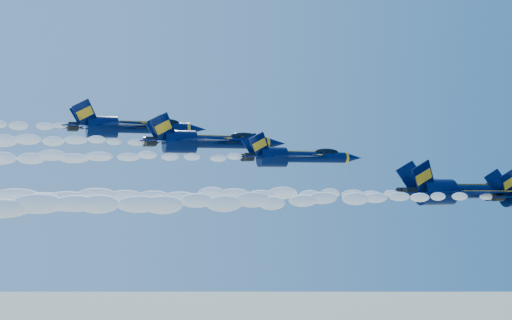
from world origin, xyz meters
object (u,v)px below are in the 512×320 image
object	(u,v)px
jet_second	(464,191)
jet_fourth	(208,141)
jet_fifth	(130,127)
jet_third	(296,157)

from	to	relation	value
jet_second	jet_fourth	world-z (taller)	jet_fourth
jet_fourth	jet_fifth	size ratio (longest dim) A/B	1.00
jet_second	jet_fourth	distance (m)	30.91
jet_third	jet_fifth	world-z (taller)	jet_fifth
jet_second	jet_third	world-z (taller)	jet_third
jet_second	jet_fourth	bearing A→B (deg)	142.81
jet_second	jet_fourth	size ratio (longest dim) A/B	1.02
jet_third	jet_fourth	xyz separation A→B (m)	(-9.23, 5.98, 1.97)
jet_third	jet_fourth	distance (m)	11.18
jet_second	jet_fifth	world-z (taller)	jet_fifth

